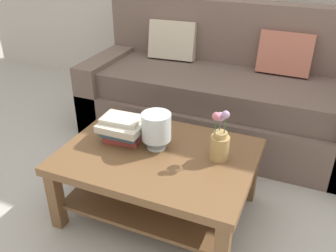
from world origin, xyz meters
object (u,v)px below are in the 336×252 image
coffee_table (158,169)px  glass_hurricane_vase (156,128)px  book_stack_main (123,129)px  flower_pitcher (220,142)px  couch (221,93)px

coffee_table → glass_hurricane_vase: glass_hurricane_vase is taller
book_stack_main → flower_pitcher: flower_pitcher is taller
couch → coffee_table: size_ratio=2.00×
glass_hurricane_vase → coffee_table: bearing=-62.1°
coffee_table → couch: bearing=86.4°
coffee_table → flower_pitcher: size_ratio=3.64×
coffee_table → book_stack_main: bearing=168.5°
couch → glass_hurricane_vase: size_ratio=9.98×
book_stack_main → glass_hurricane_vase: (0.23, -0.00, 0.06)m
couch → book_stack_main: bearing=-106.9°
couch → book_stack_main: (-0.32, -1.07, 0.15)m
couch → book_stack_main: 1.13m
coffee_table → book_stack_main: (-0.25, 0.05, 0.19)m
book_stack_main → flower_pitcher: 0.60m
coffee_table → glass_hurricane_vase: bearing=117.9°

